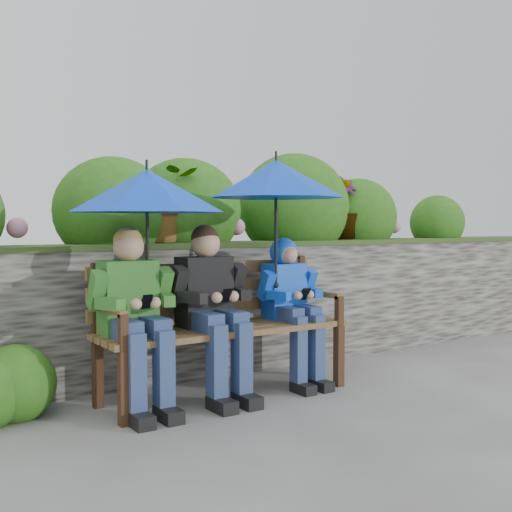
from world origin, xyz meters
TOP-DOWN VIEW (x-y plane):
  - ground at (0.00, 0.00)m, footprint 60.00×60.00m
  - garden_backdrop at (-0.12, 1.59)m, footprint 8.00×2.87m
  - park_bench at (-0.28, 0.14)m, footprint 1.76×0.52m
  - boy_left at (-0.94, 0.05)m, footprint 0.52×0.60m
  - boy_middle at (-0.39, 0.05)m, footprint 0.53×0.61m
  - boy_right at (0.29, 0.07)m, footprint 0.45×0.55m
  - umbrella_left at (-0.83, 0.09)m, footprint 1.00×1.00m
  - umbrella_right at (0.15, 0.07)m, footprint 0.97×0.97m

SIDE VIEW (x-z plane):
  - ground at x=0.00m, z-range 0.00..0.00m
  - park_bench at x=-0.28m, z-range 0.06..0.99m
  - garden_backdrop at x=-0.12m, z-range -0.29..1.56m
  - boy_left at x=-0.94m, z-range 0.07..1.23m
  - boy_right at x=0.29m, z-range 0.11..1.19m
  - boy_middle at x=-0.39m, z-range 0.07..1.24m
  - umbrella_left at x=-0.83m, z-range 0.94..1.83m
  - umbrella_right at x=0.15m, z-range 1.01..1.98m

